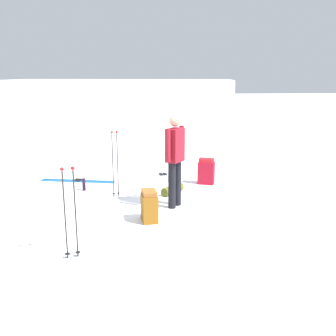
# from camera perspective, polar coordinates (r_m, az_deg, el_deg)

# --- Properties ---
(ground_plane) EXTENTS (80.00, 80.00, 0.00)m
(ground_plane) POSITION_cam_1_polar(r_m,az_deg,el_deg) (7.29, 0.00, -5.35)
(ground_plane) COLOR white
(distant_snow_ridge) EXTENTS (15.60, 6.85, 1.98)m
(distant_snow_ridge) POSITION_cam_1_polar(r_m,az_deg,el_deg) (27.28, -7.05, 10.74)
(distant_snow_ridge) COLOR white
(distant_snow_ridge) RESTS_ON ground_plane
(skier_standing) EXTENTS (0.38, 0.48, 1.70)m
(skier_standing) POSITION_cam_1_polar(r_m,az_deg,el_deg) (6.92, 1.03, 1.81)
(skier_standing) COLOR black
(skier_standing) RESTS_ON ground_plane
(ski_pair_near) EXTENTS (0.75, 1.92, 0.05)m
(ski_pair_near) POSITION_cam_1_polar(r_m,az_deg,el_deg) (9.29, -0.72, -1.04)
(ski_pair_near) COLOR silver
(ski_pair_near) RESTS_ON ground_plane
(ski_pair_far) EXTENTS (1.71, 0.50, 0.05)m
(ski_pair_far) POSITION_cam_1_polar(r_m,az_deg,el_deg) (9.03, -13.19, -1.86)
(ski_pair_far) COLOR #1D5D9D
(ski_pair_far) RESTS_ON ground_plane
(backpack_large_dark) EXTENTS (0.29, 0.38, 0.53)m
(backpack_large_dark) POSITION_cam_1_polar(r_m,az_deg,el_deg) (6.40, -2.77, -5.66)
(backpack_large_dark) COLOR brown
(backpack_large_dark) RESTS_ON ground_plane
(backpack_bright) EXTENTS (0.41, 0.33, 0.58)m
(backpack_bright) POSITION_cam_1_polar(r_m,az_deg,el_deg) (8.57, 5.67, -0.52)
(backpack_bright) COLOR maroon
(backpack_bright) RESTS_ON ground_plane
(ski_poles_planted_near) EXTENTS (0.20, 0.11, 1.25)m
(ski_poles_planted_near) POSITION_cam_1_polar(r_m,az_deg,el_deg) (5.18, -14.30, -5.77)
(ski_poles_planted_near) COLOR black
(ski_poles_planted_near) RESTS_ON ground_plane
(ski_poles_planted_far) EXTENTS (0.16, 0.10, 1.32)m
(ski_poles_planted_far) POSITION_cam_1_polar(r_m,az_deg,el_deg) (7.62, -7.82, 1.09)
(ski_poles_planted_far) COLOR #272226
(ski_poles_planted_far) RESTS_ON ground_plane
(sleeping_mat_rolled) EXTENTS (0.50, 0.53, 0.18)m
(sleeping_mat_rolled) POSITION_cam_1_polar(r_m,az_deg,el_deg) (7.88, 0.68, -3.19)
(sleeping_mat_rolled) COLOR #55591B
(sleeping_mat_rolled) RESTS_ON ground_plane
(thermos_bottle) EXTENTS (0.07, 0.07, 0.26)m
(thermos_bottle) POSITION_cam_1_polar(r_m,az_deg,el_deg) (8.27, -12.32, -2.40)
(thermos_bottle) COLOR black
(thermos_bottle) RESTS_ON ground_plane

